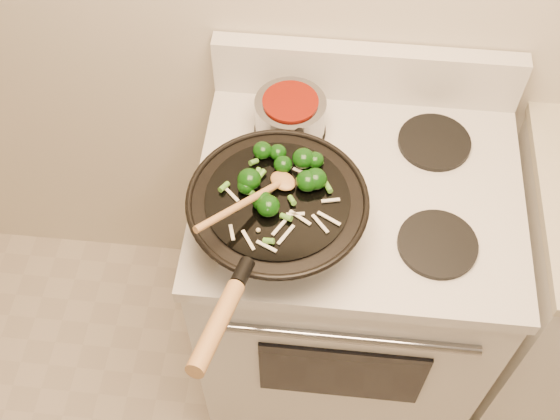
# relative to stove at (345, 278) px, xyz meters

# --- Properties ---
(stove) EXTENTS (0.78, 0.67, 1.08)m
(stove) POSITION_rel_stove_xyz_m (0.00, 0.00, 0.00)
(stove) COLOR silver
(stove) RESTS_ON ground
(wok) EXTENTS (0.39, 0.65, 0.24)m
(wok) POSITION_rel_stove_xyz_m (-0.18, -0.16, 0.53)
(wok) COLOR black
(wok) RESTS_ON stove
(stirfry) EXTENTS (0.27, 0.27, 0.05)m
(stirfry) POSITION_rel_stove_xyz_m (-0.17, -0.11, 0.60)
(stirfry) COLOR black
(stirfry) RESTS_ON wok
(wooden_spoon) EXTENTS (0.19, 0.24, 0.09)m
(wooden_spoon) POSITION_rel_stove_xyz_m (-0.22, -0.17, 0.61)
(wooden_spoon) COLOR #A0703F
(wooden_spoon) RESTS_ON wok
(saucepan) EXTENTS (0.17, 0.27, 0.10)m
(saucepan) POSITION_rel_stove_xyz_m (-0.18, 0.15, 0.51)
(saucepan) COLOR gray
(saucepan) RESTS_ON stove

